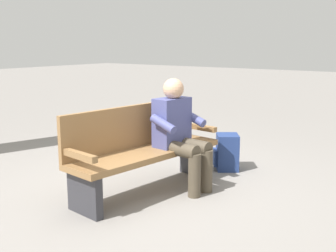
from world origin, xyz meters
The scene contains 4 objects.
ground_plane centered at (0.00, 0.00, 0.00)m, with size 40.00×40.00×0.00m, color gray.
bench_near centered at (-0.01, -0.07, 0.46)m, with size 1.84×0.69×0.90m.
person_seated centered at (-0.30, 0.20, 0.63)m, with size 0.60×0.60×1.18m.
backpack centered at (-1.20, 0.29, 0.22)m, with size 0.38×0.38×0.44m.
Camera 1 is at (3.28, 2.65, 1.55)m, focal length 45.01 mm.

